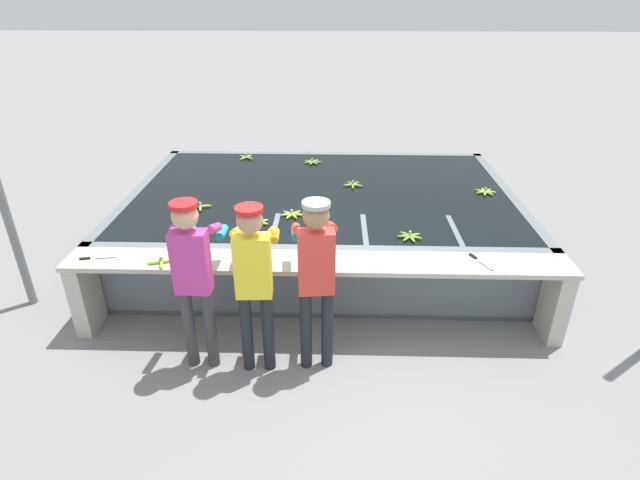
{
  "coord_description": "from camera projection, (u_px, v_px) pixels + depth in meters",
  "views": [
    {
      "loc": [
        0.15,
        -4.1,
        3.3
      ],
      "look_at": [
        0.0,
        1.18,
        0.6
      ],
      "focal_mm": 28.0,
      "sensor_mm": 36.0,
      "label": 1
    }
  ],
  "objects": [
    {
      "name": "knife_1",
      "position": [
        478.0,
        259.0,
        4.97
      ],
      "size": [
        0.18,
        0.33,
        0.02
      ],
      "color": "silver",
      "rests_on": "work_ledge"
    },
    {
      "name": "banana_bunch_floating_4",
      "position": [
        246.0,
        157.0,
        7.91
      ],
      "size": [
        0.25,
        0.25,
        0.08
      ],
      "color": "#9EC642",
      "rests_on": "wash_tank"
    },
    {
      "name": "worker_1",
      "position": [
        254.0,
        274.0,
        4.41
      ],
      "size": [
        0.42,
        0.73,
        1.69
      ],
      "color": "#1E2328",
      "rests_on": "ground"
    },
    {
      "name": "banana_bunch_floating_2",
      "position": [
        312.0,
        162.0,
        7.7
      ],
      "size": [
        0.28,
        0.28,
        0.08
      ],
      "color": "#7FAD33",
      "rests_on": "wash_tank"
    },
    {
      "name": "knife_0",
      "position": [
        92.0,
        258.0,
        5.0
      ],
      "size": [
        0.35,
        0.1,
        0.02
      ],
      "color": "silver",
      "rests_on": "work_ledge"
    },
    {
      "name": "banana_bunch_floating_7",
      "position": [
        410.0,
        236.0,
        5.42
      ],
      "size": [
        0.28,
        0.28,
        0.08
      ],
      "color": "#75A333",
      "rests_on": "wash_tank"
    },
    {
      "name": "banana_bunch_floating_6",
      "position": [
        292.0,
        214.0,
        5.94
      ],
      "size": [
        0.28,
        0.28,
        0.08
      ],
      "color": "#9EC642",
      "rests_on": "wash_tank"
    },
    {
      "name": "banana_bunch_floating_5",
      "position": [
        257.0,
        222.0,
        5.74
      ],
      "size": [
        0.28,
        0.28,
        0.08
      ],
      "color": "#9EC642",
      "rests_on": "wash_tank"
    },
    {
      "name": "worker_2",
      "position": [
        316.0,
        270.0,
        4.43
      ],
      "size": [
        0.46,
        0.74,
        1.72
      ],
      "color": "#1E2328",
      "rests_on": "ground"
    },
    {
      "name": "banana_bunch_floating_0",
      "position": [
        353.0,
        185.0,
        6.82
      ],
      "size": [
        0.28,
        0.27,
        0.08
      ],
      "color": "#7FAD33",
      "rests_on": "wash_tank"
    },
    {
      "name": "work_ledge",
      "position": [
        317.0,
        281.0,
        5.07
      ],
      "size": [
        5.07,
        0.45,
        0.86
      ],
      "color": "#B7B2A3",
      "rests_on": "ground"
    },
    {
      "name": "banana_bunch_floating_3",
      "position": [
        485.0,
        192.0,
        6.59
      ],
      "size": [
        0.28,
        0.28,
        0.08
      ],
      "color": "#93BC3D",
      "rests_on": "wash_tank"
    },
    {
      "name": "wash_tank",
      "position": [
        322.0,
        220.0,
        6.87
      ],
      "size": [
        5.07,
        3.41,
        0.86
      ],
      "color": "slate",
      "rests_on": "ground"
    },
    {
      "name": "banana_bunch_floating_1",
      "position": [
        200.0,
        206.0,
        6.15
      ],
      "size": [
        0.28,
        0.28,
        0.08
      ],
      "color": "#8CB738",
      "rests_on": "wash_tank"
    },
    {
      "name": "worker_0",
      "position": [
        193.0,
        270.0,
        4.44
      ],
      "size": [
        0.42,
        0.73,
        1.71
      ],
      "color": "#38383D",
      "rests_on": "ground"
    },
    {
      "name": "banana_bunch_ledge_0",
      "position": [
        161.0,
        262.0,
        4.91
      ],
      "size": [
        0.28,
        0.28,
        0.08
      ],
      "color": "#93BC3D",
      "rests_on": "work_ledge"
    },
    {
      "name": "ground_plane",
      "position": [
        317.0,
        344.0,
        5.16
      ],
      "size": [
        80.0,
        80.0,
        0.0
      ],
      "primitive_type": "plane",
      "color": "gray",
      "rests_on": "ground"
    }
  ]
}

